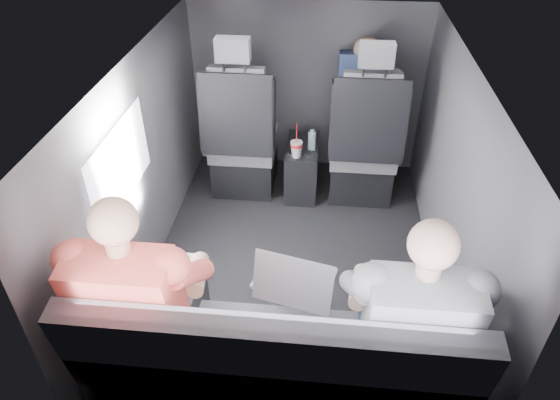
# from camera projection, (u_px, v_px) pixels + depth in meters

# --- Properties ---
(floor) EXTENTS (2.60, 2.60, 0.00)m
(floor) POSITION_uv_depth(u_px,v_px,m) (293.00, 265.00, 3.28)
(floor) COLOR black
(floor) RESTS_ON ground
(ceiling) EXTENTS (2.60, 2.60, 0.00)m
(ceiling) POSITION_uv_depth(u_px,v_px,m) (297.00, 66.00, 2.48)
(ceiling) COLOR #B2B2AD
(ceiling) RESTS_ON panel_back
(panel_left) EXTENTS (0.02, 2.60, 1.35)m
(panel_left) POSITION_uv_depth(u_px,v_px,m) (143.00, 170.00, 2.95)
(panel_left) COLOR #56565B
(panel_left) RESTS_ON floor
(panel_right) EXTENTS (0.02, 2.60, 1.35)m
(panel_right) POSITION_uv_depth(u_px,v_px,m) (454.00, 188.00, 2.81)
(panel_right) COLOR #56565B
(panel_right) RESTS_ON floor
(panel_front) EXTENTS (1.80, 0.02, 1.35)m
(panel_front) POSITION_uv_depth(u_px,v_px,m) (307.00, 88.00, 3.93)
(panel_front) COLOR #56565B
(panel_front) RESTS_ON floor
(panel_back) EXTENTS (1.80, 0.02, 1.35)m
(panel_back) POSITION_uv_depth(u_px,v_px,m) (268.00, 373.00, 1.83)
(panel_back) COLOR #56565B
(panel_back) RESTS_ON floor
(side_window) EXTENTS (0.02, 0.75, 0.42)m
(side_window) POSITION_uv_depth(u_px,v_px,m) (121.00, 165.00, 2.58)
(side_window) COLOR white
(side_window) RESTS_ON panel_left
(seatbelt) EXTENTS (0.35, 0.11, 0.59)m
(seatbelt) POSITION_uv_depth(u_px,v_px,m) (370.00, 112.00, 3.31)
(seatbelt) COLOR black
(seatbelt) RESTS_ON front_seat_right
(front_seat_left) EXTENTS (0.52, 0.58, 1.26)m
(front_seat_left) POSITION_uv_depth(u_px,v_px,m) (243.00, 145.00, 3.75)
(front_seat_left) COLOR black
(front_seat_left) RESTS_ON floor
(front_seat_right) EXTENTS (0.52, 0.58, 1.26)m
(front_seat_right) POSITION_uv_depth(u_px,v_px,m) (363.00, 151.00, 3.68)
(front_seat_right) COLOR black
(front_seat_right) RESTS_ON floor
(center_console) EXTENTS (0.24, 0.48, 0.41)m
(center_console) POSITION_uv_depth(u_px,v_px,m) (302.00, 168.00, 3.87)
(center_console) COLOR black
(center_console) RESTS_ON floor
(rear_bench) EXTENTS (1.60, 0.57, 0.92)m
(rear_bench) POSITION_uv_depth(u_px,v_px,m) (275.00, 376.00, 2.24)
(rear_bench) COLOR slate
(rear_bench) RESTS_ON floor
(soda_cup) EXTENTS (0.09, 0.09, 0.26)m
(soda_cup) POSITION_uv_depth(u_px,v_px,m) (296.00, 148.00, 3.58)
(soda_cup) COLOR white
(soda_cup) RESTS_ON center_console
(water_bottle) EXTENTS (0.06, 0.06, 0.16)m
(water_bottle) POSITION_uv_depth(u_px,v_px,m) (312.00, 141.00, 3.65)
(water_bottle) COLOR #B1D1F0
(water_bottle) RESTS_ON center_console
(laptop_white) EXTENTS (0.37, 0.35, 0.26)m
(laptop_white) POSITION_uv_depth(u_px,v_px,m) (148.00, 270.00, 2.32)
(laptop_white) COLOR silver
(laptop_white) RESTS_ON passenger_rear_left
(laptop_silver) EXTENTS (0.40, 0.39, 0.25)m
(laptop_silver) POSITION_uv_depth(u_px,v_px,m) (294.00, 280.00, 2.27)
(laptop_silver) COLOR #B7B7BC
(laptop_silver) RESTS_ON rear_bench
(laptop_black) EXTENTS (0.34, 0.33, 0.23)m
(laptop_black) POSITION_uv_depth(u_px,v_px,m) (405.00, 286.00, 2.25)
(laptop_black) COLOR black
(laptop_black) RESTS_ON passenger_rear_right
(passenger_rear_left) EXTENTS (0.52, 0.63, 1.25)m
(passenger_rear_left) POSITION_uv_depth(u_px,v_px,m) (145.00, 300.00, 2.17)
(passenger_rear_left) COLOR #2E2E33
(passenger_rear_left) RESTS_ON rear_bench
(passenger_rear_right) EXTENTS (0.51, 0.63, 1.23)m
(passenger_rear_right) POSITION_uv_depth(u_px,v_px,m) (408.00, 321.00, 2.08)
(passenger_rear_right) COLOR navy
(passenger_rear_right) RESTS_ON rear_bench
(passenger_front_right) EXTENTS (0.37, 0.37, 0.73)m
(passenger_front_right) POSITION_uv_depth(u_px,v_px,m) (362.00, 93.00, 3.69)
(passenger_front_right) COLOR navy
(passenger_front_right) RESTS_ON front_seat_right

